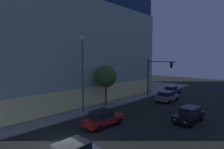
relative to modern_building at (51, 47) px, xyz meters
name	(u,v)px	position (x,y,z in m)	size (l,w,h in m)	color
modern_building	(51,47)	(0.00, 0.00, 0.00)	(31.40, 25.15, 18.34)	#4C4C51
traffic_light_far_corner	(156,71)	(11.02, -15.85, -4.46)	(0.68, 5.51, 6.74)	black
street_lamp_sidewalk	(83,66)	(-3.37, -13.98, -3.19)	(0.44, 0.44, 9.36)	#434343
sidewalk_tree	(106,76)	(0.72, -13.88, -4.77)	(3.04, 3.04, 5.71)	#50331E
car_red	(103,118)	(-4.59, -18.90, -8.29)	(4.52, 2.10, 1.61)	maroon
car_black	(189,114)	(2.66, -24.74, -8.28)	(4.32, 2.11, 1.58)	black
car_grey	(167,96)	(9.65, -18.71, -8.24)	(4.29, 2.27, 1.65)	slate
car_blue	(172,90)	(15.90, -16.55, -8.31)	(4.21, 2.10, 1.53)	navy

